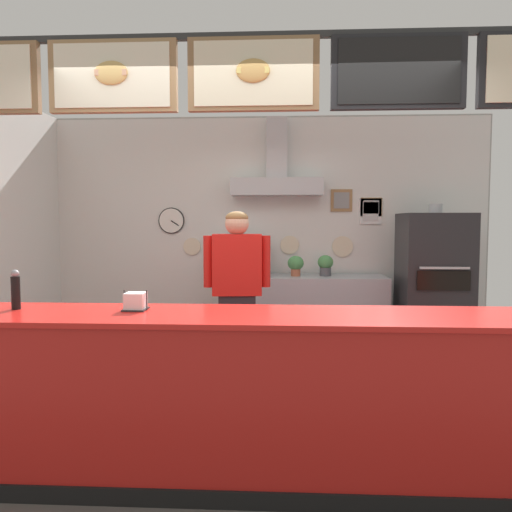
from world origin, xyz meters
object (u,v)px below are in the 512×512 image
Objects in this scene: potted_rosemary at (296,264)px; pepper_grinder at (16,290)px; potted_oregano at (325,264)px; napkin_holder at (136,302)px; pizza_oven at (433,289)px; espresso_machine at (244,257)px; shop_worker at (237,296)px.

pepper_grinder is (-1.79, -2.68, 0.07)m from potted_rosemary.
potted_oregano reaches higher than napkin_holder.
pizza_oven is 3.25× the size of espresso_machine.
potted_oregano is (-1.14, 0.29, 0.23)m from pizza_oven.
shop_worker reaches higher than espresso_machine.
shop_worker is at bearing 69.58° from napkin_holder.
napkin_holder is at bearing -117.24° from potted_oregano.
pizza_oven is at bearing -7.05° from espresso_machine.
espresso_machine is at bearing 179.85° from potted_rosemary.
shop_worker is 1.64m from potted_oregano.
pepper_grinder reaches higher than potted_rosemary.
potted_oregano is at bearing 165.84° from pizza_oven.
potted_oregano is at bearing 51.81° from pepper_grinder.
potted_rosemary is (0.59, -0.00, -0.08)m from espresso_machine.
pizza_oven is 11.89× the size of napkin_holder.
pepper_grinder is at bearing -114.20° from espresso_machine.
shop_worker is 1.36m from espresso_machine.
shop_worker is 3.06× the size of espresso_machine.
pizza_oven reaches higher than potted_oregano.
shop_worker is at bearing 47.38° from pepper_grinder.
pizza_oven is at bearing -9.74° from potted_rosemary.
shop_worker is 1.85m from pepper_grinder.
napkin_holder is at bearing -99.82° from espresso_machine.
shop_worker is 11.20× the size of napkin_holder.
napkin_holder is (-0.50, -1.34, 0.17)m from shop_worker.
pizza_oven reaches higher than pepper_grinder.
espresso_machine reaches higher than napkin_holder.
pepper_grinder is (-1.24, -1.35, 0.24)m from shop_worker.
shop_worker is (-2.03, -1.08, 0.07)m from pizza_oven.
pizza_oven is 1.52m from potted_rosemary.
pizza_oven reaches higher than napkin_holder.
potted_rosemary is at bearing 68.54° from napkin_holder.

